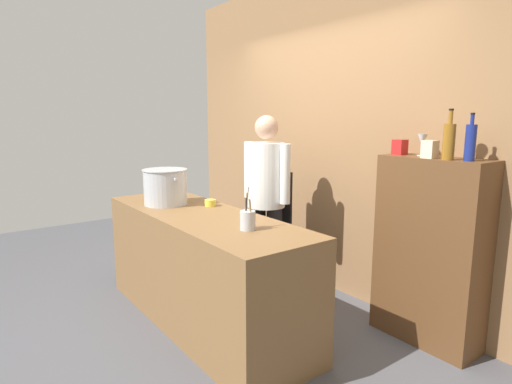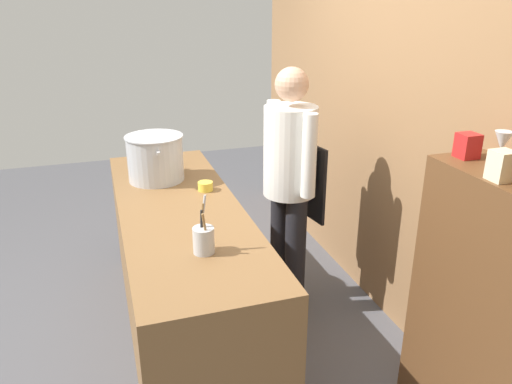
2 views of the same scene
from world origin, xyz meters
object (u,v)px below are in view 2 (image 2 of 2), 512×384
stockpot_large (155,158)px  spice_tin_red (468,146)px  butter_jar (205,186)px  spice_tin_cream (502,166)px  chef (290,176)px  wine_glass_tall (502,142)px  utensil_crock (204,239)px

stockpot_large → spice_tin_red: size_ratio=3.93×
butter_jar → spice_tin_red: bearing=40.3°
spice_tin_red → spice_tin_cream: (0.29, -0.08, 0.00)m
chef → wine_glass_tall: chef is taller
chef → spice_tin_red: size_ratio=14.86×
stockpot_large → wine_glass_tall: bearing=38.4°
butter_jar → utensil_crock: bearing=-12.9°
chef → wine_glass_tall: (1.23, 0.46, 0.52)m
wine_glass_tall → butter_jar: bearing=-142.4°
chef → butter_jar: 0.55m
chef → stockpot_large: 0.90m
utensil_crock → spice_tin_cream: size_ratio=2.38×
chef → utensil_crock: chef is taller
butter_jar → wine_glass_tall: wine_glass_tall is taller
butter_jar → spice_tin_red: (1.15, 0.97, 0.50)m
utensil_crock → spice_tin_red: 1.29m
chef → stockpot_large: size_ratio=3.78×
utensil_crock → butter_jar: (-0.81, 0.19, -0.04)m
spice_tin_red → spice_tin_cream: 0.30m
butter_jar → wine_glass_tall: (1.31, 1.00, 0.55)m
spice_tin_cream → chef: bearing=-165.7°
stockpot_large → spice_tin_red: spice_tin_red is taller
spice_tin_red → wine_glass_tall: bearing=11.9°
utensil_crock → spice_tin_red: (0.34, 1.16, 0.45)m
butter_jar → spice_tin_cream: size_ratio=0.79×
utensil_crock → butter_jar: size_ratio=3.03×
spice_tin_red → spice_tin_cream: spice_tin_cream is taller
chef → stockpot_large: bearing=55.8°
spice_tin_red → chef: bearing=-158.4°
stockpot_large → spice_tin_cream: spice_tin_cream is taller
stockpot_large → spice_tin_cream: 2.12m
stockpot_large → wine_glass_tall: (1.60, 1.27, 0.43)m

